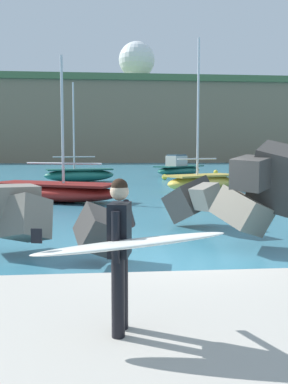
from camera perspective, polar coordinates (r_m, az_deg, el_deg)
The scene contains 12 objects.
ground_plane at distance 9.49m, azimuth 4.65°, elevation -8.70°, with size 400.00×400.00×0.00m, color teal.
walkway_path at distance 5.75m, azimuth 11.87°, elevation -17.17°, with size 48.00×4.40×0.24m, color #B2ADA3.
breakwater_jetty at distance 10.72m, azimuth -9.56°, elevation -0.31°, with size 30.32×6.75×2.60m.
surfer_with_board at distance 4.81m, azimuth -3.04°, elevation -7.08°, with size 2.12×1.36×1.78m.
boat_near_left at distance 20.10m, azimuth -11.70°, elevation 0.12°, with size 6.70×4.78×6.49m.
boat_mid_left at distance 39.95m, azimuth 4.62°, elevation 3.06°, with size 5.57×5.32×1.95m.
boat_mid_right at distance 32.46m, azimuth -8.48°, elevation 2.31°, with size 5.45×2.89×7.24m.
boat_far_left at distance 24.67m, azimuth 7.62°, elevation 1.35°, with size 4.99×3.88×8.42m.
mooring_buoy_inner at distance 42.48m, azimuth 9.42°, elevation 2.59°, with size 0.44×0.44×0.44m.
mooring_buoy_middle at distance 34.33m, azimuth 2.73°, elevation 1.98°, with size 0.44×0.44×0.44m.
headland_bluff at distance 102.52m, azimuth -11.00°, elevation 8.68°, with size 98.43×43.54×16.32m.
radar_dome at distance 106.97m, azimuth -0.96°, elevation 16.58°, with size 8.52×8.52×11.60m.
Camera 1 is at (-1.60, -9.06, 2.32)m, focal length 40.52 mm.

